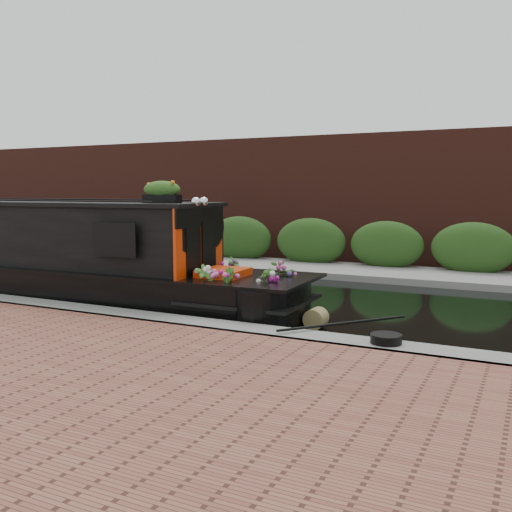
% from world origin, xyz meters
% --- Properties ---
extents(ground, '(80.00, 80.00, 0.00)m').
position_xyz_m(ground, '(0.00, 0.00, 0.00)').
color(ground, black).
rests_on(ground, ground).
extents(near_bank_coping, '(40.00, 0.60, 0.50)m').
position_xyz_m(near_bank_coping, '(0.00, -3.30, 0.00)').
color(near_bank_coping, slate).
rests_on(near_bank_coping, ground).
extents(far_bank_path, '(40.00, 2.40, 0.34)m').
position_xyz_m(far_bank_path, '(0.00, 4.20, 0.00)').
color(far_bank_path, gray).
rests_on(far_bank_path, ground).
extents(far_hedge, '(40.00, 1.10, 2.80)m').
position_xyz_m(far_hedge, '(0.00, 5.10, 0.00)').
color(far_hedge, '#234617').
rests_on(far_hedge, ground).
extents(far_brick_wall, '(40.00, 1.00, 8.00)m').
position_xyz_m(far_brick_wall, '(0.00, 7.20, 0.00)').
color(far_brick_wall, '#4E221A').
rests_on(far_brick_wall, ground).
extents(narrowboat, '(11.22, 2.29, 2.64)m').
position_xyz_m(narrowboat, '(-3.25, -1.95, 0.78)').
color(narrowboat, black).
rests_on(narrowboat, ground).
extents(rope_fender, '(0.34, 0.33, 0.34)m').
position_xyz_m(rope_fender, '(2.80, -1.95, 0.17)').
color(rope_fender, olive).
rests_on(rope_fender, ground).
extents(coiled_mooring_rope, '(0.41, 0.41, 0.12)m').
position_xyz_m(coiled_mooring_rope, '(4.26, -3.23, 0.31)').
color(coiled_mooring_rope, black).
rests_on(coiled_mooring_rope, near_bank_coping).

